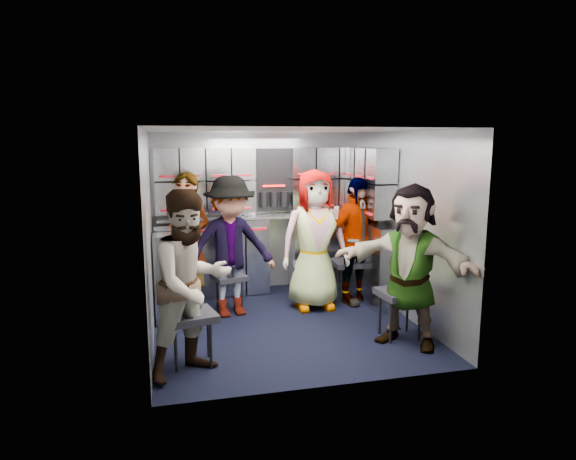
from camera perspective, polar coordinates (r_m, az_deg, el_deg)
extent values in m
plane|color=black|center=(5.75, -0.34, -10.37)|extent=(3.00, 3.00, 0.00)
cube|color=gray|center=(6.93, -3.22, 2.09)|extent=(2.80, 0.04, 2.10)
cube|color=gray|center=(5.34, -15.15, -0.64)|extent=(0.04, 3.00, 2.10)
cube|color=gray|center=(5.95, 12.87, 0.54)|extent=(0.04, 3.00, 2.10)
cube|color=silver|center=(5.39, -0.37, 11.04)|extent=(2.80, 3.00, 0.02)
cube|color=gray|center=(6.82, -2.85, -2.76)|extent=(2.68, 0.38, 0.99)
cube|color=gray|center=(6.00, -12.78, -4.80)|extent=(0.38, 0.76, 0.99)
cube|color=#B1B4B9|center=(6.73, -2.89, 1.56)|extent=(2.68, 0.42, 0.03)
cube|color=gray|center=(6.73, -3.03, 5.63)|extent=(2.68, 0.28, 0.82)
cube|color=gray|center=(6.47, 9.06, 5.34)|extent=(0.28, 1.00, 0.82)
cube|color=gray|center=(6.53, 9.16, -3.42)|extent=(0.28, 1.20, 1.00)
cube|color=maroon|center=(6.56, -2.55, 0.14)|extent=(2.60, 0.02, 0.03)
cube|color=black|center=(4.71, -10.67, -9.40)|extent=(0.48, 0.47, 0.06)
cylinder|color=black|center=(4.67, -12.38, -12.76)|extent=(0.03, 0.03, 0.43)
cylinder|color=black|center=(4.68, -8.59, -12.57)|extent=(0.03, 0.03, 0.43)
cylinder|color=black|center=(4.91, -12.46, -11.60)|extent=(0.03, 0.03, 0.43)
cylinder|color=black|center=(4.92, -8.87, -11.43)|extent=(0.03, 0.03, 0.43)
cube|color=black|center=(6.12, -6.55, -5.24)|extent=(0.44, 0.42, 0.06)
cylinder|color=black|center=(6.06, -7.63, -7.49)|extent=(0.02, 0.02, 0.38)
cylinder|color=black|center=(6.09, -5.12, -7.35)|extent=(0.02, 0.02, 0.38)
cylinder|color=black|center=(6.28, -7.85, -6.87)|extent=(0.02, 0.02, 0.38)
cylinder|color=black|center=(6.31, -5.43, -6.74)|extent=(0.02, 0.02, 0.38)
cube|color=black|center=(6.34, 2.47, -4.04)|extent=(0.50, 0.48, 0.07)
cylinder|color=black|center=(6.24, 1.42, -6.59)|extent=(0.03, 0.03, 0.44)
cylinder|color=black|center=(6.32, 4.15, -6.38)|extent=(0.03, 0.03, 0.44)
cylinder|color=black|center=(6.48, 0.81, -5.94)|extent=(0.03, 0.03, 0.44)
cylinder|color=black|center=(6.57, 3.44, -5.75)|extent=(0.03, 0.03, 0.44)
cube|color=black|center=(6.55, 6.85, -3.66)|extent=(0.43, 0.41, 0.07)
cylinder|color=black|center=(6.44, 5.93, -6.11)|extent=(0.03, 0.03, 0.44)
cylinder|color=black|center=(6.55, 8.48, -5.90)|extent=(0.03, 0.03, 0.44)
cylinder|color=black|center=(6.68, 5.16, -5.50)|extent=(0.03, 0.03, 0.44)
cylinder|color=black|center=(6.78, 7.64, -5.31)|extent=(0.03, 0.03, 0.44)
cube|color=black|center=(5.36, 12.37, -6.89)|extent=(0.46, 0.44, 0.07)
cylinder|color=black|center=(5.26, 11.37, -9.99)|extent=(0.03, 0.03, 0.44)
cylinder|color=black|center=(5.39, 14.40, -9.60)|extent=(0.03, 0.03, 0.44)
cylinder|color=black|center=(5.49, 10.18, -9.09)|extent=(0.03, 0.03, 0.44)
cylinder|color=black|center=(5.62, 13.12, -8.75)|extent=(0.03, 0.03, 0.44)
imported|color=black|center=(6.15, -11.10, -1.29)|extent=(0.71, 0.67, 1.63)
imported|color=black|center=(4.43, -10.68, -5.89)|extent=(0.98, 0.92, 1.61)
imported|color=black|center=(5.86, -6.40, -1.86)|extent=(1.13, 0.76, 1.61)
imported|color=black|center=(6.09, 2.97, -1.09)|extent=(0.82, 0.54, 1.66)
imported|color=black|center=(6.32, 7.48, -1.24)|extent=(0.99, 0.64, 1.56)
imported|color=black|center=(5.12, 13.39, -3.88)|extent=(1.37, 1.39, 1.60)
cylinder|color=white|center=(6.60, -6.30, 2.54)|extent=(0.06, 0.06, 0.24)
cylinder|color=white|center=(6.59, -6.71, 2.50)|extent=(0.07, 0.07, 0.24)
cylinder|color=white|center=(6.81, 2.59, 2.80)|extent=(0.07, 0.07, 0.24)
cylinder|color=beige|center=(6.54, -12.74, 1.65)|extent=(0.08, 0.08, 0.10)
cylinder|color=beige|center=(6.92, 5.39, 2.27)|extent=(0.08, 0.08, 0.09)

